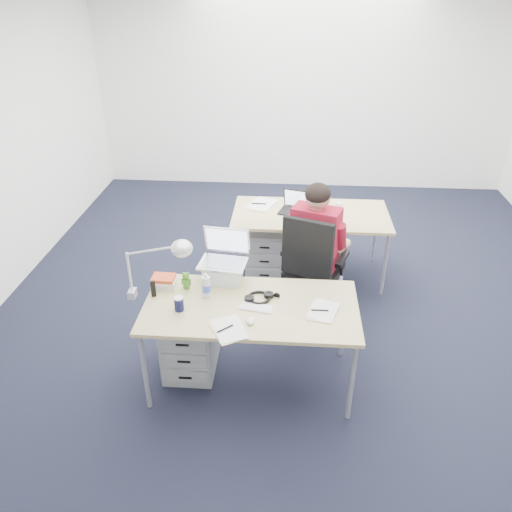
{
  "coord_description": "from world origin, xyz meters",
  "views": [
    {
      "loc": [
        -0.16,
        -3.86,
        2.89
      ],
      "look_at": [
        -0.42,
        -0.3,
        0.85
      ],
      "focal_mm": 35.0,
      "sensor_mm": 36.0,
      "label": 1
    }
  ],
  "objects_px": {
    "drawer_pedestal_far": "(266,250)",
    "headphones": "(259,297)",
    "desk_far": "(310,217)",
    "office_chair": "(312,288)",
    "sunglasses": "(273,295)",
    "bear_figurine": "(186,280)",
    "seated_person": "(319,246)",
    "desk_lamp": "(150,268)",
    "can_koozie": "(179,304)",
    "cordless_phone": "(153,289)",
    "book_stack": "(164,281)",
    "computer_mouse": "(250,321)",
    "water_bottle": "(206,286)",
    "silver_laptop": "(223,258)",
    "dark_laptop": "(295,203)",
    "drawer_pedestal_near": "(190,341)",
    "wireless_keyboard": "(257,307)",
    "desk_near": "(251,311)",
    "far_cup": "(339,207)"
  },
  "relations": [
    {
      "from": "bear_figurine",
      "to": "seated_person",
      "type": "bearing_deg",
      "value": 42.57
    },
    {
      "from": "seated_person",
      "to": "wireless_keyboard",
      "type": "bearing_deg",
      "value": -94.14
    },
    {
      "from": "water_bottle",
      "to": "dark_laptop",
      "type": "relative_size",
      "value": 0.63
    },
    {
      "from": "desk_lamp",
      "to": "dark_laptop",
      "type": "bearing_deg",
      "value": 44.78
    },
    {
      "from": "cordless_phone",
      "to": "book_stack",
      "type": "bearing_deg",
      "value": 47.11
    },
    {
      "from": "wireless_keyboard",
      "to": "headphones",
      "type": "xyz_separation_m",
      "value": [
        0.01,
        0.12,
        0.01
      ]
    },
    {
      "from": "water_bottle",
      "to": "cordless_phone",
      "type": "xyz_separation_m",
      "value": [
        -0.41,
        -0.02,
        -0.03
      ]
    },
    {
      "from": "water_bottle",
      "to": "drawer_pedestal_near",
      "type": "bearing_deg",
      "value": 174.72
    },
    {
      "from": "headphones",
      "to": "desk_lamp",
      "type": "distance_m",
      "value": 0.84
    },
    {
      "from": "drawer_pedestal_far",
      "to": "desk_lamp",
      "type": "xyz_separation_m",
      "value": [
        -0.77,
        -1.63,
        0.72
      ]
    },
    {
      "from": "sunglasses",
      "to": "desk_lamp",
      "type": "distance_m",
      "value": 0.95
    },
    {
      "from": "headphones",
      "to": "can_koozie",
      "type": "bearing_deg",
      "value": 174.45
    },
    {
      "from": "can_koozie",
      "to": "office_chair",
      "type": "bearing_deg",
      "value": 44.78
    },
    {
      "from": "drawer_pedestal_near",
      "to": "sunglasses",
      "type": "xyz_separation_m",
      "value": [
        0.67,
        0.02,
        0.47
      ]
    },
    {
      "from": "bear_figurine",
      "to": "drawer_pedestal_near",
      "type": "bearing_deg",
      "value": -76.56
    },
    {
      "from": "desk_near",
      "to": "sunglasses",
      "type": "xyz_separation_m",
      "value": [
        0.16,
        0.13,
        0.06
      ]
    },
    {
      "from": "can_koozie",
      "to": "far_cup",
      "type": "distance_m",
      "value": 2.24
    },
    {
      "from": "can_koozie",
      "to": "cordless_phone",
      "type": "height_order",
      "value": "cordless_phone"
    },
    {
      "from": "can_koozie",
      "to": "water_bottle",
      "type": "xyz_separation_m",
      "value": [
        0.17,
        0.19,
        0.04
      ]
    },
    {
      "from": "cordless_phone",
      "to": "dark_laptop",
      "type": "bearing_deg",
      "value": 31.38
    },
    {
      "from": "drawer_pedestal_far",
      "to": "book_stack",
      "type": "bearing_deg",
      "value": -116.35
    },
    {
      "from": "computer_mouse",
      "to": "headphones",
      "type": "distance_m",
      "value": 0.3
    },
    {
      "from": "desk_far",
      "to": "computer_mouse",
      "type": "xyz_separation_m",
      "value": [
        -0.47,
        -1.88,
        0.06
      ]
    },
    {
      "from": "book_stack",
      "to": "wireless_keyboard",
      "type": "bearing_deg",
      "value": -18.06
    },
    {
      "from": "drawer_pedestal_far",
      "to": "can_koozie",
      "type": "bearing_deg",
      "value": -106.92
    },
    {
      "from": "sunglasses",
      "to": "headphones",
      "type": "bearing_deg",
      "value": -145.15
    },
    {
      "from": "headphones",
      "to": "can_koozie",
      "type": "distance_m",
      "value": 0.6
    },
    {
      "from": "water_bottle",
      "to": "sunglasses",
      "type": "height_order",
      "value": "water_bottle"
    },
    {
      "from": "drawer_pedestal_far",
      "to": "desk_lamp",
      "type": "relative_size",
      "value": 1.05
    },
    {
      "from": "desk_far",
      "to": "office_chair",
      "type": "bearing_deg",
      "value": -88.89
    },
    {
      "from": "seated_person",
      "to": "drawer_pedestal_near",
      "type": "height_order",
      "value": "seated_person"
    },
    {
      "from": "desk_near",
      "to": "computer_mouse",
      "type": "bearing_deg",
      "value": -85.83
    },
    {
      "from": "drawer_pedestal_near",
      "to": "far_cup",
      "type": "height_order",
      "value": "far_cup"
    },
    {
      "from": "drawer_pedestal_near",
      "to": "silver_laptop",
      "type": "relative_size",
      "value": 1.39
    },
    {
      "from": "computer_mouse",
      "to": "water_bottle",
      "type": "xyz_separation_m",
      "value": [
        -0.36,
        0.3,
        0.09
      ]
    },
    {
      "from": "drawer_pedestal_far",
      "to": "can_koozie",
      "type": "relative_size",
      "value": 4.86
    },
    {
      "from": "bear_figurine",
      "to": "silver_laptop",
      "type": "bearing_deg",
      "value": 31.68
    },
    {
      "from": "bear_figurine",
      "to": "cordless_phone",
      "type": "height_order",
      "value": "bear_figurine"
    },
    {
      "from": "desk_far",
      "to": "drawer_pedestal_near",
      "type": "relative_size",
      "value": 2.91
    },
    {
      "from": "drawer_pedestal_far",
      "to": "silver_laptop",
      "type": "relative_size",
      "value": 1.39
    },
    {
      "from": "desk_lamp",
      "to": "can_koozie",
      "type": "bearing_deg",
      "value": -43.02
    },
    {
      "from": "silver_laptop",
      "to": "dark_laptop",
      "type": "height_order",
      "value": "silver_laptop"
    },
    {
      "from": "drawer_pedestal_far",
      "to": "headphones",
      "type": "bearing_deg",
      "value": -88.75
    },
    {
      "from": "wireless_keyboard",
      "to": "dark_laptop",
      "type": "xyz_separation_m",
      "value": [
        0.27,
        1.7,
        0.11
      ]
    },
    {
      "from": "desk_near",
      "to": "dark_laptop",
      "type": "distance_m",
      "value": 1.71
    },
    {
      "from": "sunglasses",
      "to": "desk_lamp",
      "type": "relative_size",
      "value": 0.21
    },
    {
      "from": "bear_figurine",
      "to": "desk_lamp",
      "type": "bearing_deg",
      "value": -142.8
    },
    {
      "from": "desk_near",
      "to": "can_koozie",
      "type": "height_order",
      "value": "can_koozie"
    },
    {
      "from": "seated_person",
      "to": "bear_figurine",
      "type": "distance_m",
      "value": 1.4
    },
    {
      "from": "water_bottle",
      "to": "sunglasses",
      "type": "distance_m",
      "value": 0.51
    }
  ]
}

